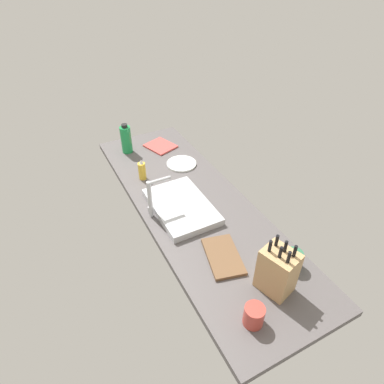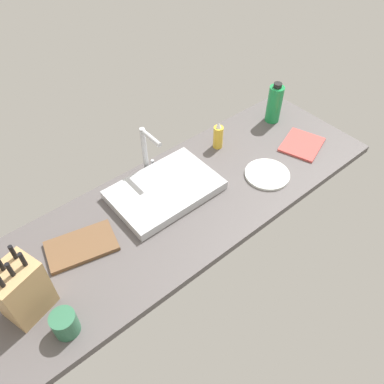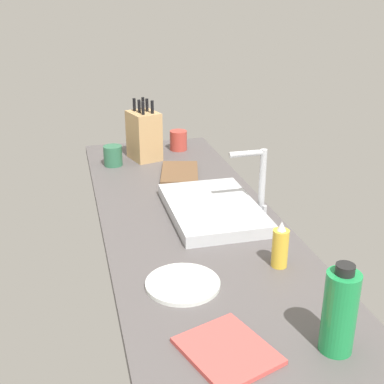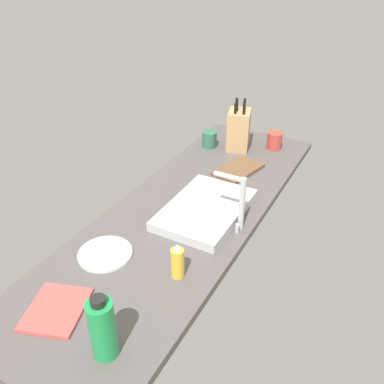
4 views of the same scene
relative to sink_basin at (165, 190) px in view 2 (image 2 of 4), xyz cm
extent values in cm
cube|color=#514C4C|center=(1.22, -8.55, -3.83)|extent=(192.45, 62.10, 3.50)
cube|color=#B7BABF|center=(0.00, 0.00, 0.00)|extent=(46.16, 30.74, 4.16)
cylinder|color=#B7BABF|center=(2.50, 17.50, 9.81)|extent=(2.40, 2.40, 23.78)
cylinder|color=#B7BABF|center=(2.50, 11.22, 20.70)|extent=(2.00, 12.56, 2.00)
cylinder|color=#B7BABF|center=(6.00, 17.50, -0.08)|extent=(1.60, 1.60, 4.00)
cube|color=tan|center=(-67.64, -13.50, 9.09)|extent=(17.71, 15.69, 22.35)
cylinder|color=black|center=(-70.87, -17.00, 23.19)|extent=(1.75, 1.75, 5.86)
cylinder|color=black|center=(-67.18, -15.30, 23.19)|extent=(1.75, 1.75, 5.86)
cylinder|color=black|center=(-68.69, -11.47, 23.19)|extent=(1.75, 1.75, 5.86)
cylinder|color=black|center=(-62.89, -14.24, 23.19)|extent=(1.75, 1.75, 5.86)
cylinder|color=black|center=(-64.07, -9.84, 23.19)|extent=(1.75, 1.75, 5.86)
cube|color=brown|center=(-42.32, -2.38, -1.18)|extent=(29.24, 21.40, 1.80)
cylinder|color=gold|center=(39.37, 8.88, 3.72)|extent=(4.81, 4.81, 11.61)
cone|color=silver|center=(39.37, 8.88, 10.93)|extent=(2.65, 2.65, 2.80)
cylinder|color=#1E8E47|center=(76.71, 6.64, 7.81)|extent=(7.66, 7.66, 19.77)
cylinder|color=black|center=(76.71, 6.64, 18.79)|extent=(4.21, 4.21, 2.20)
cylinder|color=silver|center=(42.88, -20.99, -1.48)|extent=(20.66, 20.66, 1.20)
cube|color=#CC4C47|center=(72.09, -17.53, -1.48)|extent=(25.20, 23.38, 1.20)
cylinder|color=#2D6647|center=(-61.88, -28.89, 2.46)|extent=(8.43, 8.43, 9.08)
camera|label=1|loc=(-131.70, 61.18, 123.13)|focal=30.81mm
camera|label=2|loc=(-65.27, -96.53, 120.68)|focal=35.92mm
camera|label=3|loc=(159.38, -47.72, 75.13)|focal=47.67mm
camera|label=4|loc=(131.17, 64.38, 99.55)|focal=37.90mm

